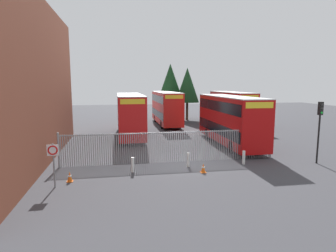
{
  "coord_description": "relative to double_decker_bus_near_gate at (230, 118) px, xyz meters",
  "views": [
    {
      "loc": [
        -4.21,
        -19.61,
        5.52
      ],
      "look_at": [
        0.0,
        4.0,
        2.0
      ],
      "focal_mm": 30.92,
      "sensor_mm": 36.0,
      "label": 1
    }
  ],
  "objects": [
    {
      "name": "traffic_cone_by_gate",
      "position": [
        -12.78,
        -8.01,
        -2.13
      ],
      "size": [
        0.34,
        0.34,
        0.59
      ],
      "color": "orange",
      "rests_on": "ground"
    },
    {
      "name": "bollard_near_right",
      "position": [
        -1.51,
        -6.36,
        -1.95
      ],
      "size": [
        0.2,
        0.2,
        0.95
      ],
      "primitive_type": "cylinder",
      "color": "silver",
      "rests_on": "ground"
    },
    {
      "name": "traffic_light_kerbside",
      "position": [
        3.63,
        -7.03,
        0.56
      ],
      "size": [
        0.28,
        0.33,
        4.3
      ],
      "color": "black",
      "rests_on": "ground"
    },
    {
      "name": "tree_short_side",
      "position": [
        0.59,
        18.51,
        2.86
      ],
      "size": [
        3.62,
        3.62,
        7.89
      ],
      "color": "#4C3823",
      "rests_on": "ground"
    },
    {
      "name": "bollard_center_front",
      "position": [
        -5.43,
        -6.27,
        -1.95
      ],
      "size": [
        0.2,
        0.2,
        0.95
      ],
      "primitive_type": "cylinder",
      "color": "silver",
      "rests_on": "ground"
    },
    {
      "name": "double_decker_bus_far_back",
      "position": [
        5.21,
        12.27,
        0.0
      ],
      "size": [
        2.54,
        10.81,
        4.42
      ],
      "color": "#B70C0C",
      "rests_on": "ground"
    },
    {
      "name": "palisade_fence",
      "position": [
        -6.3,
        -4.93,
        -1.24
      ],
      "size": [
        15.34,
        0.14,
        2.35
      ],
      "color": "gray",
      "rests_on": "ground"
    },
    {
      "name": "double_decker_bus_near_gate",
      "position": [
        0.0,
        0.0,
        0.0
      ],
      "size": [
        2.54,
        10.81,
        4.42
      ],
      "color": "#B70C0C",
      "rests_on": "ground"
    },
    {
      "name": "ground_plane",
      "position": [
        -5.85,
        3.07,
        -2.42
      ],
      "size": [
        100.0,
        100.0,
        0.0
      ],
      "primitive_type": "plane",
      "color": "#3D3D42"
    },
    {
      "name": "bollard_near_left",
      "position": [
        -9.16,
        -6.83,
        -1.95
      ],
      "size": [
        0.2,
        0.2,
        0.95
      ],
      "primitive_type": "cylinder",
      "color": "silver",
      "rests_on": "ground"
    },
    {
      "name": "double_decker_bus_behind_fence_left",
      "position": [
        -8.7,
        5.75,
        0.0
      ],
      "size": [
        2.54,
        10.81,
        4.42
      ],
      "color": "red",
      "rests_on": "ground"
    },
    {
      "name": "tree_tall_back",
      "position": [
        -1.69,
        20.31,
        3.19
      ],
      "size": [
        4.14,
        4.14,
        8.59
      ],
      "color": "#4C3823",
      "rests_on": "ground"
    },
    {
      "name": "double_decker_bus_behind_fence_right",
      "position": [
        -3.46,
        13.8,
        0.0
      ],
      "size": [
        2.54,
        10.81,
        4.42
      ],
      "color": "red",
      "rests_on": "ground"
    },
    {
      "name": "speed_limit_sign_post",
      "position": [
        -13.43,
        -8.83,
        -0.65
      ],
      "size": [
        0.6,
        0.14,
        2.4
      ],
      "color": "slate",
      "rests_on": "ground"
    },
    {
      "name": "traffic_cone_mid_forecourt",
      "position": [
        -4.81,
        -7.69,
        -2.13
      ],
      "size": [
        0.34,
        0.34,
        0.59
      ],
      "color": "orange",
      "rests_on": "ground"
    }
  ]
}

